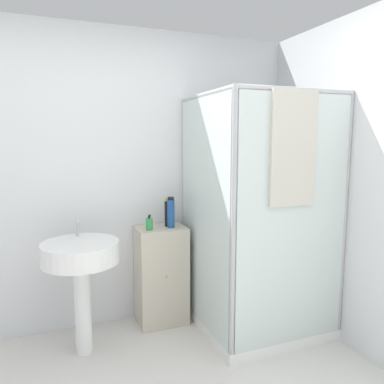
{
  "coord_description": "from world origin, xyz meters",
  "views": [
    {
      "loc": [
        -0.45,
        -1.48,
        1.6
      ],
      "look_at": [
        0.56,
        1.09,
        1.2
      ],
      "focal_mm": 35.0,
      "sensor_mm": 36.0,
      "label": 1
    }
  ],
  "objects_px": {
    "sink": "(81,263)",
    "shampoo_bottle_tall_black": "(167,213)",
    "soap_dispenser": "(149,224)",
    "shampoo_bottle_blue": "(171,213)"
  },
  "relations": [
    {
      "from": "sink",
      "to": "shampoo_bottle_tall_black",
      "type": "height_order",
      "value": "shampoo_bottle_tall_black"
    },
    {
      "from": "soap_dispenser",
      "to": "shampoo_bottle_blue",
      "type": "xyz_separation_m",
      "value": [
        0.19,
        0.01,
        0.08
      ]
    },
    {
      "from": "sink",
      "to": "shampoo_bottle_blue",
      "type": "bearing_deg",
      "value": 15.05
    },
    {
      "from": "sink",
      "to": "soap_dispenser",
      "type": "xyz_separation_m",
      "value": [
        0.57,
        0.19,
        0.2
      ]
    },
    {
      "from": "soap_dispenser",
      "to": "shampoo_bottle_tall_black",
      "type": "height_order",
      "value": "shampoo_bottle_tall_black"
    },
    {
      "from": "sink",
      "to": "shampoo_bottle_tall_black",
      "type": "relative_size",
      "value": 4.09
    },
    {
      "from": "shampoo_bottle_tall_black",
      "to": "shampoo_bottle_blue",
      "type": "distance_m",
      "value": 0.07
    },
    {
      "from": "soap_dispenser",
      "to": "shampoo_bottle_tall_black",
      "type": "relative_size",
      "value": 0.54
    },
    {
      "from": "sink",
      "to": "soap_dispenser",
      "type": "bearing_deg",
      "value": 18.5
    },
    {
      "from": "soap_dispenser",
      "to": "shampoo_bottle_blue",
      "type": "height_order",
      "value": "shampoo_bottle_blue"
    }
  ]
}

